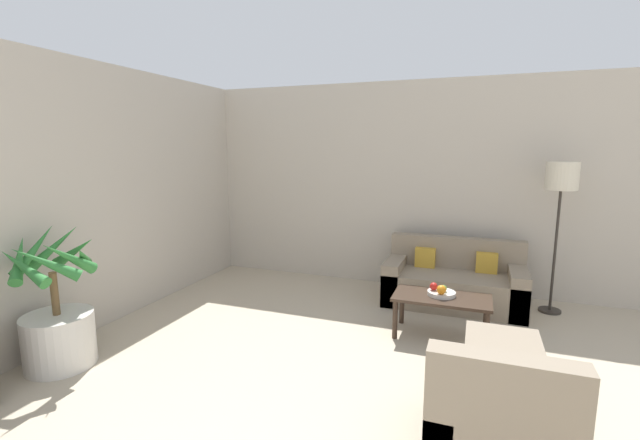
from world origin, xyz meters
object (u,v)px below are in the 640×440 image
fruit_bowl (441,293)px  apple_red (434,286)px  floor_lamp (561,184)px  coffee_table (442,302)px  orange_fruit (441,290)px  apple_green (443,288)px  armchair (497,420)px  ottoman (501,363)px  potted_palm (58,322)px  sofa_loveseat (453,283)px

fruit_bowl → apple_red: 0.09m
floor_lamp → fruit_bowl: bearing=-136.2°
floor_lamp → coffee_table: floor_lamp is taller
coffee_table → orange_fruit: (-0.00, -0.06, 0.15)m
fruit_bowl → apple_green: size_ratio=4.14×
armchair → fruit_bowl: bearing=105.5°
floor_lamp → orange_fruit: floor_lamp is taller
floor_lamp → armchair: bearing=-103.5°
orange_fruit → coffee_table: bearing=85.4°
coffee_table → apple_red: bearing=155.0°
fruit_bowl → armchair: bearing=-74.5°
coffee_table → ottoman: bearing=-56.3°
potted_palm → apple_red: 3.41m
coffee_table → apple_green: bearing=72.8°
potted_palm → fruit_bowl: size_ratio=4.48×
potted_palm → sofa_loveseat: size_ratio=0.77×
coffee_table → apple_green: (0.01, 0.03, 0.13)m
fruit_bowl → apple_red: (-0.07, 0.01, 0.06)m
armchair → ottoman: bearing=86.0°
potted_palm → apple_red: (2.92, 1.76, 0.10)m
ottoman → coffee_table: bearing=123.7°
apple_red → armchair: size_ratio=0.10×
floor_lamp → apple_green: 1.82m
apple_red → orange_fruit: bearing=-51.1°
fruit_bowl → ottoman: size_ratio=0.50×
potted_palm → ottoman: 3.65m
ottoman → orange_fruit: bearing=126.1°
floor_lamp → apple_green: size_ratio=25.88×
coffee_table → sofa_loveseat: bearing=86.5°
potted_palm → ottoman: (3.52, 0.95, -0.19)m
apple_green → orange_fruit: 0.09m
fruit_bowl → orange_fruit: (0.00, -0.09, 0.06)m
apple_red → orange_fruit: (0.08, -0.10, 0.01)m
fruit_bowl → sofa_loveseat: bearing=85.9°
potted_palm → floor_lamp: 5.11m
fruit_bowl → potted_palm: bearing=-149.7°
orange_fruit → armchair: (0.46, -1.59, -0.24)m
floor_lamp → armchair: 3.07m
orange_fruit → ottoman: size_ratio=0.16×
floor_lamp → armchair: floor_lamp is taller
sofa_loveseat → armchair: bearing=-81.4°
armchair → ottoman: size_ratio=1.45×
floor_lamp → coffee_table: bearing=-135.3°
apple_red → armchair: 1.79m
coffee_table → fruit_bowl: (-0.01, 0.03, 0.08)m
apple_green → ottoman: 0.99m
floor_lamp → armchair: size_ratio=2.13×
orange_fruit → armchair: 1.67m
floor_lamp → coffee_table: 1.92m
fruit_bowl → apple_red: bearing=172.2°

